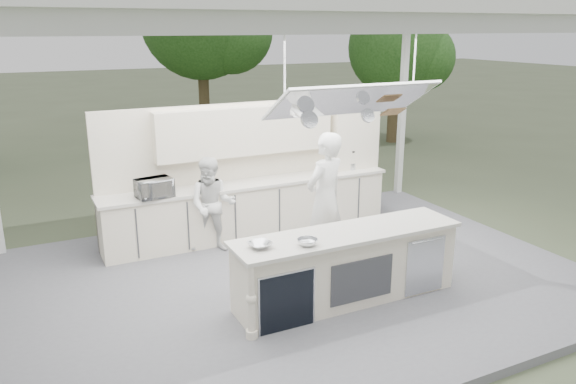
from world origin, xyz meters
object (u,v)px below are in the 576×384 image
demo_island (346,266)px  back_counter (250,208)px  head_chef (325,199)px  sous_chef (212,205)px

demo_island → back_counter: 2.82m
demo_island → head_chef: size_ratio=1.54×
back_counter → head_chef: head_chef is taller
demo_island → back_counter: size_ratio=0.61×
demo_island → sous_chef: sous_chef is taller
head_chef → sous_chef: bearing=-62.6°
demo_island → sous_chef: 2.61m
demo_island → sous_chef: bearing=112.5°
demo_island → sous_chef: size_ratio=2.02×
head_chef → sous_chef: head_chef is taller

